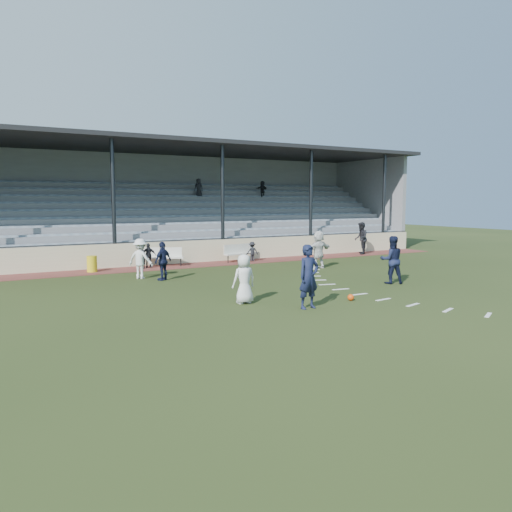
{
  "coord_description": "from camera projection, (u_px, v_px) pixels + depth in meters",
  "views": [
    {
      "loc": [
        -9.0,
        -13.55,
        3.34
      ],
      "look_at": [
        0.0,
        2.5,
        1.3
      ],
      "focal_mm": 35.0,
      "sensor_mm": 36.0,
      "label": 1
    }
  ],
  "objects": [
    {
      "name": "ground",
      "position": [
        293.0,
        302.0,
        16.49
      ],
      "size": [
        90.0,
        90.0,
        0.0
      ],
      "primitive_type": "plane",
      "color": "#273315",
      "rests_on": "ground"
    },
    {
      "name": "cinder_track",
      "position": [
        180.0,
        266.0,
        25.59
      ],
      "size": [
        34.0,
        2.0,
        0.02
      ],
      "primitive_type": "cube",
      "color": "brown",
      "rests_on": "ground"
    },
    {
      "name": "retaining_wall",
      "position": [
        173.0,
        253.0,
        26.43
      ],
      "size": [
        34.0,
        0.18,
        1.2
      ],
      "primitive_type": "cube",
      "color": "beige",
      "rests_on": "ground"
    },
    {
      "name": "bench_left",
      "position": [
        163.0,
        255.0,
        25.5
      ],
      "size": [
        1.99,
        1.26,
        0.95
      ],
      "rotation": [
        0.0,
        0.0,
        -0.43
      ],
      "color": "silver",
      "rests_on": "cinder_track"
    },
    {
      "name": "bench_right",
      "position": [
        239.0,
        251.0,
        27.46
      ],
      "size": [
        2.04,
        0.82,
        0.95
      ],
      "rotation": [
        0.0,
        0.0,
        0.19
      ],
      "color": "silver",
      "rests_on": "cinder_track"
    },
    {
      "name": "trash_bin",
      "position": [
        92.0,
        264.0,
        23.39
      ],
      "size": [
        0.47,
        0.47,
        0.75
      ],
      "primitive_type": "cylinder",
      "color": "gold",
      "rests_on": "cinder_track"
    },
    {
      "name": "football",
      "position": [
        351.0,
        297.0,
        16.74
      ],
      "size": [
        0.22,
        0.22,
        0.22
      ],
      "primitive_type": "sphere",
      "color": "#D8450C",
      "rests_on": "ground"
    },
    {
      "name": "player_white_lead",
      "position": [
        244.0,
        279.0,
        16.23
      ],
      "size": [
        0.79,
        0.52,
        1.62
      ],
      "primitive_type": "imported",
      "rotation": [
        0.0,
        0.0,
        3.15
      ],
      "color": "silver",
      "rests_on": "ground"
    },
    {
      "name": "player_navy_lead",
      "position": [
        309.0,
        277.0,
        15.43
      ],
      "size": [
        0.76,
        0.52,
        2.0
      ],
      "primitive_type": "imported",
      "rotation": [
        0.0,
        0.0,
        0.06
      ],
      "color": "#131834",
      "rests_on": "ground"
    },
    {
      "name": "player_navy_mid",
      "position": [
        392.0,
        260.0,
        20.13
      ],
      "size": [
        1.16,
        1.07,
        1.93
      ],
      "primitive_type": "imported",
      "rotation": [
        0.0,
        0.0,
        2.69
      ],
      "color": "#131834",
      "rests_on": "ground"
    },
    {
      "name": "player_white_wing",
      "position": [
        140.0,
        259.0,
        21.41
      ],
      "size": [
        1.23,
        1.25,
        1.73
      ],
      "primitive_type": "imported",
      "rotation": [
        0.0,
        0.0,
        2.33
      ],
      "color": "silver",
      "rests_on": "ground"
    },
    {
      "name": "player_navy_wing",
      "position": [
        163.0,
        261.0,
        20.97
      ],
      "size": [
        1.03,
        0.84,
        1.64
      ],
      "primitive_type": "imported",
      "rotation": [
        0.0,
        0.0,
        3.68
      ],
      "color": "#131834",
      "rests_on": "ground"
    },
    {
      "name": "player_white_back",
      "position": [
        318.0,
        249.0,
        24.71
      ],
      "size": [
        1.8,
        0.73,
        1.89
      ],
      "primitive_type": "imported",
      "rotation": [
        0.0,
        0.0,
        3.24
      ],
      "color": "silver",
      "rests_on": "ground"
    },
    {
      "name": "official",
      "position": [
        361.0,
        238.0,
        31.12
      ],
      "size": [
        1.2,
        1.23,
        2.0
      ],
      "primitive_type": "imported",
      "rotation": [
        0.0,
        0.0,
        4.03
      ],
      "color": "black",
      "rests_on": "cinder_track"
    },
    {
      "name": "sub_left_near",
      "position": [
        142.0,
        257.0,
        24.46
      ],
      "size": [
        0.49,
        0.4,
        1.15
      ],
      "primitive_type": "imported",
      "rotation": [
        0.0,
        0.0,
        3.49
      ],
      "color": "black",
      "rests_on": "cinder_track"
    },
    {
      "name": "sub_left_far",
      "position": [
        149.0,
        255.0,
        24.79
      ],
      "size": [
        0.77,
        0.47,
        1.23
      ],
      "primitive_type": "imported",
      "rotation": [
        0.0,
        0.0,
        2.89
      ],
      "color": "black",
      "rests_on": "cinder_track"
    },
    {
      "name": "sub_right",
      "position": [
        252.0,
        252.0,
        27.49
      ],
      "size": [
        0.74,
        0.48,
        1.08
      ],
      "primitive_type": "imported",
      "rotation": [
        0.0,
        0.0,
        3.03
      ],
      "color": "black",
      "rests_on": "cinder_track"
    },
    {
      "name": "grandstand",
      "position": [
        146.0,
        220.0,
        30.34
      ],
      "size": [
        34.6,
        9.0,
        6.61
      ],
      "color": "gray",
      "rests_on": "ground"
    },
    {
      "name": "penalty_arc",
      "position": [
        386.0,
        291.0,
        18.49
      ],
      "size": [
        3.89,
        14.63,
        0.01
      ],
      "color": "white",
      "rests_on": "ground"
    }
  ]
}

